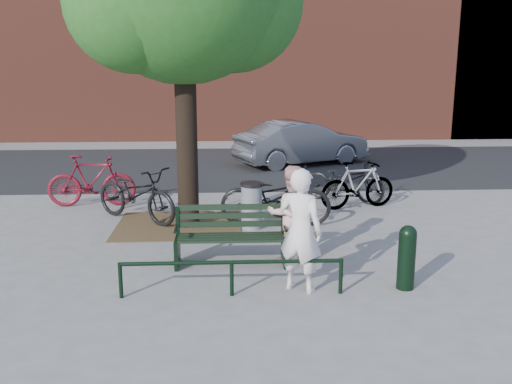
{
  "coord_description": "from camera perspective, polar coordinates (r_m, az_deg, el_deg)",
  "views": [
    {
      "loc": [
        -0.04,
        -8.5,
        3.15
      ],
      "look_at": [
        0.44,
        1.0,
        0.94
      ],
      "focal_mm": 40.0,
      "sensor_mm": 36.0,
      "label": 1
    }
  ],
  "objects": [
    {
      "name": "guard_railing",
      "position": [
        7.8,
        -2.45,
        -7.57
      ],
      "size": [
        3.06,
        0.06,
        0.51
      ],
      "color": "black",
      "rests_on": "ground"
    },
    {
      "name": "person_left",
      "position": [
        7.85,
        4.47,
        -3.85
      ],
      "size": [
        0.76,
        0.69,
        1.74
      ],
      "primitive_type": "imported",
      "rotation": [
        0.0,
        0.0,
        2.58
      ],
      "color": "white",
      "rests_on": "ground"
    },
    {
      "name": "bollard",
      "position": [
        8.27,
        14.84,
        -6.11
      ],
      "size": [
        0.25,
        0.25,
        0.92
      ],
      "color": "black",
      "rests_on": "ground"
    },
    {
      "name": "road",
      "position": [
        17.29,
        -2.73,
        2.6
      ],
      "size": [
        40.0,
        7.0,
        0.01
      ],
      "primitive_type": "cube",
      "color": "black",
      "rests_on": "ground"
    },
    {
      "name": "bicycle_d",
      "position": [
        12.49,
        10.16,
        0.7
      ],
      "size": [
        1.78,
        0.89,
        1.03
      ],
      "primitive_type": "imported",
      "rotation": [
        0.0,
        0.0,
        1.82
      ],
      "color": "gray",
      "rests_on": "ground"
    },
    {
      "name": "park_bench",
      "position": [
        8.98,
        -2.53,
        -4.24
      ],
      "size": [
        1.74,
        0.54,
        0.97
      ],
      "color": "black",
      "rests_on": "ground"
    },
    {
      "name": "bicycle_e",
      "position": [
        13.03,
        8.78,
        1.15
      ],
      "size": [
        1.95,
        1.46,
        0.98
      ],
      "primitive_type": "imported",
      "rotation": [
        0.0,
        0.0,
        1.08
      ],
      "color": "black",
      "rests_on": "ground"
    },
    {
      "name": "bicycle_b",
      "position": [
        12.97,
        -16.15,
        1.09
      ],
      "size": [
        1.92,
        0.62,
        1.14
      ],
      "primitive_type": "imported",
      "rotation": [
        0.0,
        0.0,
        1.61
      ],
      "color": "#5E0D19",
      "rests_on": "ground"
    },
    {
      "name": "bicycle_a",
      "position": [
        11.57,
        -11.89,
        -0.18
      ],
      "size": [
        2.11,
        1.88,
        1.11
      ],
      "primitive_type": "imported",
      "rotation": [
        0.0,
        0.0,
        0.91
      ],
      "color": "black",
      "rests_on": "ground"
    },
    {
      "name": "bicycle_c",
      "position": [
        11.04,
        1.97,
        -0.47
      ],
      "size": [
        2.22,
        1.0,
        1.13
      ],
      "primitive_type": "imported",
      "rotation": [
        0.0,
        0.0,
        1.45
      ],
      "color": "black",
      "rests_on": "ground"
    },
    {
      "name": "person_right",
      "position": [
        9.02,
        3.49,
        -2.2
      ],
      "size": [
        0.76,
        0.59,
        1.56
      ],
      "primitive_type": "imported",
      "rotation": [
        0.0,
        0.0,
        3.14
      ],
      "color": "pink",
      "rests_on": "ground"
    },
    {
      "name": "parked_car",
      "position": [
        17.53,
        4.6,
        4.93
      ],
      "size": [
        4.33,
        2.94,
        1.35
      ],
      "primitive_type": "imported",
      "rotation": [
        0.0,
        0.0,
        1.98
      ],
      "color": "slate",
      "rests_on": "ground"
    },
    {
      "name": "litter_bin",
      "position": [
        10.85,
        -0.44,
        -1.33
      ],
      "size": [
        0.43,
        0.43,
        0.89
      ],
      "color": "gray",
      "rests_on": "ground"
    },
    {
      "name": "ground",
      "position": [
        9.06,
        -2.5,
        -7.28
      ],
      "size": [
        90.0,
        90.0,
        0.0
      ],
      "primitive_type": "plane",
      "color": "gray",
      "rests_on": "ground"
    },
    {
      "name": "dirt_pit",
      "position": [
        11.19,
        -7.73,
        -3.34
      ],
      "size": [
        2.4,
        2.0,
        0.02
      ],
      "primitive_type": "cube",
      "color": "brown",
      "rests_on": "ground"
    }
  ]
}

